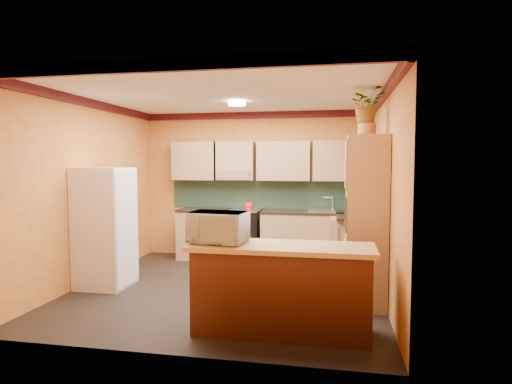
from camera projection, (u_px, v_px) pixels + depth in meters
room_shell at (233, 141)px, 6.13m from camera, size 4.24×4.24×2.72m
base_cabinets_back at (278, 237)px, 7.65m from camera, size 3.65×0.60×0.88m
countertop_back at (278, 211)px, 7.62m from camera, size 3.65×0.62×0.04m
stove at (244, 235)px, 7.76m from camera, size 0.58×0.58×0.91m
kettle at (249, 206)px, 7.66m from camera, size 0.18×0.18×0.18m
sink at (322, 210)px, 7.47m from camera, size 0.48×0.40×0.03m
base_cabinets_right at (356, 246)px, 6.87m from camera, size 0.60×0.80×0.88m
countertop_right at (356, 217)px, 6.84m from camera, size 0.62×0.80×0.04m
fridge at (105, 227)px, 6.08m from camera, size 0.68×0.66×1.70m
pantry at (365, 220)px, 5.36m from camera, size 0.48×0.90×2.10m
fern_pot at (367, 130)px, 5.34m from camera, size 0.22×0.22×0.16m
fern at (367, 104)px, 5.31m from camera, size 0.48×0.43×0.47m
breakfast_bar at (281, 291)px, 4.43m from camera, size 1.80×0.55×0.88m
bar_top at (281, 247)px, 4.40m from camera, size 1.90×0.65×0.05m
microwave at (218, 227)px, 4.51m from camera, size 0.63×0.46×0.33m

